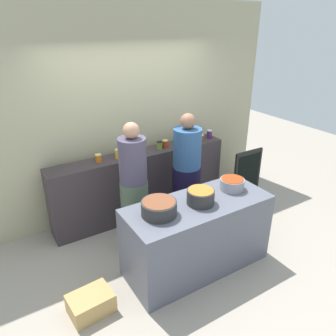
% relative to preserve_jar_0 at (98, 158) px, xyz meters
% --- Properties ---
extents(ground, '(12.00, 12.00, 0.00)m').
position_rel_preserve_jar_0_xyz_m(ground, '(0.63, -1.11, -1.05)').
color(ground, '#A19789').
extents(storefront_wall, '(4.80, 0.12, 3.00)m').
position_rel_preserve_jar_0_xyz_m(storefront_wall, '(0.63, 0.34, 0.45)').
color(storefront_wall, '#AEAA85').
rests_on(storefront_wall, ground).
extents(display_shelf, '(2.70, 0.36, 1.00)m').
position_rel_preserve_jar_0_xyz_m(display_shelf, '(0.63, -0.01, -0.55)').
color(display_shelf, '#383034').
rests_on(display_shelf, ground).
extents(prep_table, '(1.70, 0.70, 0.88)m').
position_rel_preserve_jar_0_xyz_m(prep_table, '(0.63, -1.41, -0.61)').
color(prep_table, '#565A67').
rests_on(prep_table, ground).
extents(preserve_jar_0, '(0.09, 0.09, 0.11)m').
position_rel_preserve_jar_0_xyz_m(preserve_jar_0, '(0.00, 0.00, 0.00)').
color(preserve_jar_0, orange).
rests_on(preserve_jar_0, display_shelf).
extents(preserve_jar_1, '(0.07, 0.07, 0.13)m').
position_rel_preserve_jar_0_xyz_m(preserve_jar_1, '(0.27, -0.03, 0.01)').
color(preserve_jar_1, gold).
rests_on(preserve_jar_1, display_shelf).
extents(preserve_jar_2, '(0.08, 0.08, 0.12)m').
position_rel_preserve_jar_0_xyz_m(preserve_jar_2, '(0.37, 0.06, 0.00)').
color(preserve_jar_2, olive).
rests_on(preserve_jar_2, display_shelf).
extents(preserve_jar_3, '(0.07, 0.07, 0.13)m').
position_rel_preserve_jar_0_xyz_m(preserve_jar_3, '(0.60, 0.04, 0.01)').
color(preserve_jar_3, gold).
rests_on(preserve_jar_3, display_shelf).
extents(preserve_jar_4, '(0.08, 0.08, 0.12)m').
position_rel_preserve_jar_0_xyz_m(preserve_jar_4, '(0.93, -0.02, 0.01)').
color(preserve_jar_4, olive).
rests_on(preserve_jar_4, display_shelf).
extents(preserve_jar_5, '(0.09, 0.09, 0.12)m').
position_rel_preserve_jar_0_xyz_m(preserve_jar_5, '(1.04, -0.02, 0.01)').
color(preserve_jar_5, '#A53615').
rests_on(preserve_jar_5, display_shelf).
extents(preserve_jar_6, '(0.08, 0.08, 0.12)m').
position_rel_preserve_jar_0_xyz_m(preserve_jar_6, '(1.31, 0.01, 0.01)').
color(preserve_jar_6, '#DE6306').
rests_on(preserve_jar_6, display_shelf).
extents(preserve_jar_7, '(0.07, 0.07, 0.13)m').
position_rel_preserve_jar_0_xyz_m(preserve_jar_7, '(1.57, -0.03, 0.01)').
color(preserve_jar_7, '#304428').
rests_on(preserve_jar_7, display_shelf).
extents(preserve_jar_8, '(0.07, 0.07, 0.10)m').
position_rel_preserve_jar_0_xyz_m(preserve_jar_8, '(1.67, -0.06, -0.00)').
color(preserve_jar_8, '#953E0D').
rests_on(preserve_jar_8, display_shelf).
extents(preserve_jar_9, '(0.08, 0.08, 0.13)m').
position_rel_preserve_jar_0_xyz_m(preserve_jar_9, '(1.86, -0.02, 0.01)').
color(preserve_jar_9, '#451C59').
rests_on(preserve_jar_9, display_shelf).
extents(cooking_pot_left, '(0.38, 0.38, 0.16)m').
position_rel_preserve_jar_0_xyz_m(cooking_pot_left, '(0.13, -1.38, -0.10)').
color(cooking_pot_left, '#2D2D2D').
rests_on(cooking_pot_left, prep_table).
extents(cooking_pot_center, '(0.31, 0.31, 0.17)m').
position_rel_preserve_jar_0_xyz_m(cooking_pot_center, '(0.64, -1.42, -0.09)').
color(cooking_pot_center, '#2D2D2D').
rests_on(cooking_pot_center, prep_table).
extents(cooking_pot_right, '(0.29, 0.29, 0.14)m').
position_rel_preserve_jar_0_xyz_m(cooking_pot_right, '(1.16, -1.35, -0.11)').
color(cooking_pot_right, gray).
rests_on(cooking_pot_right, prep_table).
extents(cook_with_tongs, '(0.35, 0.35, 1.68)m').
position_rel_preserve_jar_0_xyz_m(cook_with_tongs, '(0.20, -0.64, -0.29)').
color(cook_with_tongs, '#4B5E48').
rests_on(cook_with_tongs, ground).
extents(cook_in_cap, '(0.40, 0.40, 1.64)m').
position_rel_preserve_jar_0_xyz_m(cook_in_cap, '(1.05, -0.56, -0.32)').
color(cook_in_cap, black).
rests_on(cook_in_cap, ground).
extents(bread_crate, '(0.46, 0.35, 0.21)m').
position_rel_preserve_jar_0_xyz_m(bread_crate, '(-0.70, -1.41, -0.94)').
color(bread_crate, tan).
rests_on(bread_crate, ground).
extents(chalkboard_sign, '(0.55, 0.05, 0.85)m').
position_rel_preserve_jar_0_xyz_m(chalkboard_sign, '(2.29, -0.51, -0.62)').
color(chalkboard_sign, black).
rests_on(chalkboard_sign, ground).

